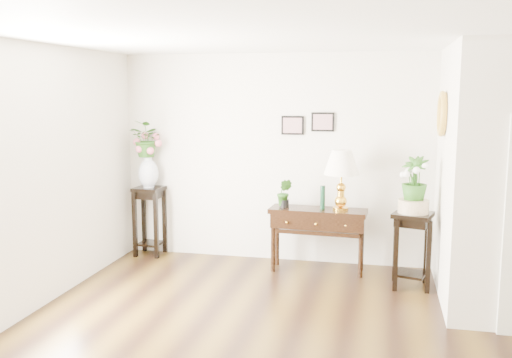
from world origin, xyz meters
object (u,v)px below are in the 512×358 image
(plant_stand_a, at_px, (150,221))
(plant_stand_b, at_px, (411,250))
(table_lamp, at_px, (341,182))
(console_table, at_px, (318,240))

(plant_stand_a, height_order, plant_stand_b, plant_stand_a)
(table_lamp, bearing_deg, console_table, 180.00)
(console_table, bearing_deg, plant_stand_b, -14.27)
(console_table, distance_m, plant_stand_a, 2.41)
(plant_stand_a, bearing_deg, plant_stand_b, -9.56)
(table_lamp, xyz_separation_m, plant_stand_b, (0.87, -0.36, -0.72))
(table_lamp, distance_m, plant_stand_b, 1.18)
(table_lamp, xyz_separation_m, plant_stand_a, (-2.68, 0.24, -0.68))
(console_table, height_order, plant_stand_a, plant_stand_a)
(console_table, xyz_separation_m, table_lamp, (0.28, 0.00, 0.76))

